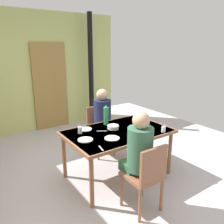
% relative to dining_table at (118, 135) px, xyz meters
% --- Properties ---
extents(ground_plane, '(7.02, 7.02, 0.00)m').
position_rel_dining_table_xyz_m(ground_plane, '(-0.44, 0.05, -0.66)').
color(ground_plane, '#BAB4B8').
extents(wall_back, '(4.32, 0.10, 2.67)m').
position_rel_dining_table_xyz_m(wall_back, '(-0.44, 2.75, 0.67)').
color(wall_back, '#BECA73').
rests_on(wall_back, ground_plane).
extents(door_wooden, '(0.80, 0.05, 2.00)m').
position_rel_dining_table_xyz_m(door_wooden, '(-0.02, 2.67, 0.34)').
color(door_wooden, olive).
rests_on(door_wooden, ground_plane).
extents(stove_pipe_column, '(0.12, 0.12, 2.67)m').
position_rel_dining_table_xyz_m(stove_pipe_column, '(0.92, 2.40, 0.67)').
color(stove_pipe_column, black).
rests_on(stove_pipe_column, ground_plane).
extents(dining_table, '(1.51, 0.96, 0.73)m').
position_rel_dining_table_xyz_m(dining_table, '(0.00, 0.00, 0.00)').
color(dining_table, brown).
rests_on(dining_table, ground_plane).
extents(chair_near_diner, '(0.40, 0.40, 0.87)m').
position_rel_dining_table_xyz_m(chair_near_diner, '(-0.20, -0.83, -0.17)').
color(chair_near_diner, brown).
rests_on(chair_near_diner, ground_plane).
extents(chair_far_diner, '(0.40, 0.40, 0.87)m').
position_rel_dining_table_xyz_m(chair_far_diner, '(0.18, 0.83, -0.17)').
color(chair_far_diner, brown).
rests_on(chair_far_diner, ground_plane).
extents(person_near_diner, '(0.30, 0.37, 0.77)m').
position_rel_dining_table_xyz_m(person_near_diner, '(-0.20, -0.70, 0.12)').
color(person_near_diner, '#336042').
rests_on(person_near_diner, ground_plane).
extents(person_far_diner, '(0.30, 0.37, 0.77)m').
position_rel_dining_table_xyz_m(person_far_diner, '(0.18, 0.70, 0.12)').
color(person_far_diner, '#1D2144').
rests_on(person_far_diner, ground_plane).
extents(water_bottle_green_near, '(0.08, 0.08, 0.31)m').
position_rel_dining_table_xyz_m(water_bottle_green_near, '(0.01, 0.33, 0.21)').
color(water_bottle_green_near, '#297F4F').
rests_on(water_bottle_green_near, dining_table).
extents(water_bottle_green_far, '(0.06, 0.06, 0.29)m').
position_rel_dining_table_xyz_m(water_bottle_green_far, '(0.30, -0.13, 0.20)').
color(water_bottle_green_far, '#269A56').
rests_on(water_bottle_green_far, dining_table).
extents(serving_bowl_center, '(0.17, 0.17, 0.05)m').
position_rel_dining_table_xyz_m(serving_bowl_center, '(-0.01, 0.11, 0.09)').
color(serving_bowl_center, white).
rests_on(serving_bowl_center, dining_table).
extents(dinner_plate_near_left, '(0.20, 0.20, 0.01)m').
position_rel_dining_table_xyz_m(dinner_plate_near_left, '(-0.37, 0.32, 0.07)').
color(dinner_plate_near_left, white).
rests_on(dinner_plate_near_left, dining_table).
extents(dinner_plate_near_right, '(0.20, 0.20, 0.01)m').
position_rel_dining_table_xyz_m(dinner_plate_near_right, '(-0.55, -0.03, 0.07)').
color(dinner_plate_near_right, white).
rests_on(dinner_plate_near_right, dining_table).
extents(dinner_plate_far_center, '(0.20, 0.20, 0.01)m').
position_rel_dining_table_xyz_m(dinner_plate_far_center, '(-0.24, -0.19, 0.07)').
color(dinner_plate_far_center, white).
rests_on(dinner_plate_far_center, dining_table).
extents(drinking_glass_by_near_diner, '(0.06, 0.06, 0.09)m').
position_rel_dining_table_xyz_m(drinking_glass_by_near_diner, '(0.51, -0.41, 0.11)').
color(drinking_glass_by_near_diner, silver).
rests_on(drinking_glass_by_near_diner, dining_table).
extents(drinking_glass_by_far_diner, '(0.06, 0.06, 0.10)m').
position_rel_dining_table_xyz_m(drinking_glass_by_far_diner, '(-0.50, 0.22, 0.11)').
color(drinking_glass_by_far_diner, silver).
rests_on(drinking_glass_by_far_diner, dining_table).
extents(bread_plate_sliced, '(0.19, 0.19, 0.02)m').
position_rel_dining_table_xyz_m(bread_plate_sliced, '(0.29, -0.30, 0.07)').
color(bread_plate_sliced, '#DBB77A').
rests_on(bread_plate_sliced, dining_table).
extents(cutlery_knife_near, '(0.13, 0.10, 0.00)m').
position_rel_dining_table_xyz_m(cutlery_knife_near, '(-0.20, 0.12, 0.07)').
color(cutlery_knife_near, silver).
rests_on(cutlery_knife_near, dining_table).
extents(cutlery_fork_near, '(0.14, 0.09, 0.00)m').
position_rel_dining_table_xyz_m(cutlery_fork_near, '(0.49, -0.08, 0.07)').
color(cutlery_fork_near, silver).
rests_on(cutlery_fork_near, dining_table).
extents(cutlery_knife_far, '(0.14, 0.08, 0.00)m').
position_rel_dining_table_xyz_m(cutlery_knife_far, '(0.47, 0.11, 0.07)').
color(cutlery_knife_far, silver).
rests_on(cutlery_knife_far, dining_table).
extents(cutlery_fork_far, '(0.05, 0.15, 0.00)m').
position_rel_dining_table_xyz_m(cutlery_fork_far, '(-0.52, -0.37, 0.07)').
color(cutlery_fork_far, silver).
rests_on(cutlery_fork_far, dining_table).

